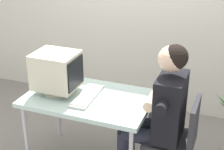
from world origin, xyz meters
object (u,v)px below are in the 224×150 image
person_seated (160,109)px  keyboard (87,96)px  office_chair (177,137)px  desk (89,102)px  crt_monitor (57,71)px

person_seated → keyboard: bearing=-176.7°
person_seated → office_chair: bearing=0.0°
desk → person_seated: person_seated is taller
crt_monitor → person_seated: size_ratio=0.30×
keyboard → person_seated: person_seated is taller
crt_monitor → desk: bearing=3.9°
crt_monitor → keyboard: (0.30, -0.00, -0.20)m
desk → crt_monitor: crt_monitor is taller
crt_monitor → person_seated: bearing=2.2°
crt_monitor → person_seated: (0.96, 0.04, -0.22)m
crt_monitor → person_seated: 0.99m
crt_monitor → person_seated: person_seated is taller
desk → office_chair: office_chair is taller
desk → office_chair: 0.85m
crt_monitor → office_chair: (1.13, 0.04, -0.46)m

